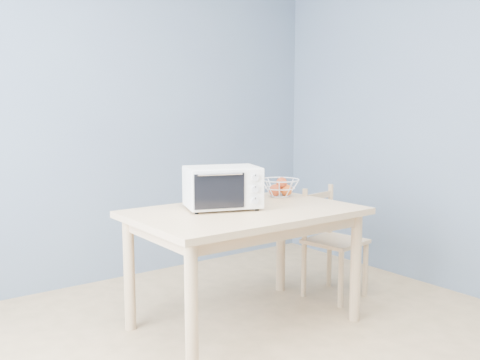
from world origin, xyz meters
TOP-DOWN VIEW (x-y plane):
  - room at (0.00, 0.00)m, footprint 4.01×4.51m
  - dining_table at (0.34, 0.86)m, footprint 1.40×0.90m
  - toaster_oven at (0.22, 0.97)m, footprint 0.53×0.44m
  - fruit_basket at (0.83, 1.10)m, footprint 0.28×0.28m
  - dining_chair at (1.18, 0.92)m, footprint 0.43×0.43m

SIDE VIEW (x-z plane):
  - dining_chair at x=1.18m, z-range -0.01..0.80m
  - dining_table at x=0.34m, z-range 0.27..1.02m
  - fruit_basket at x=0.83m, z-range 0.75..0.89m
  - toaster_oven at x=0.22m, z-range 0.76..1.02m
  - room at x=0.00m, z-range -0.01..2.61m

